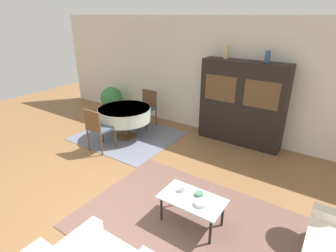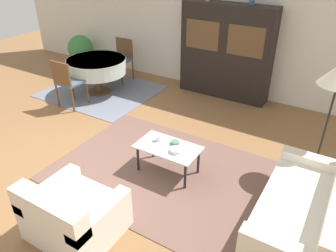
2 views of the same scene
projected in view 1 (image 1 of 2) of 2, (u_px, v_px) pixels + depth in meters
The scene contains 15 objects.
ground_plane at pixel (104, 212), 3.89m from camera, with size 14.00×14.00×0.00m, color brown.
wall_back at pixel (214, 78), 6.12m from camera, with size 10.00×0.06×2.70m.
area_rug at pixel (189, 224), 3.66m from camera, with size 3.07×2.18×0.01m.
dining_rug at pixel (128, 136), 6.33m from camera, with size 2.22×1.95×0.01m.
coffee_table at pixel (192, 201), 3.54m from camera, with size 0.87×0.50×0.42m.
display_cabinet at pixel (242, 104), 5.69m from camera, with size 1.83×0.41×1.84m.
dining_table at pixel (125, 114), 6.06m from camera, with size 1.21×1.21×0.72m.
dining_chair_near at pixel (98, 127), 5.45m from camera, with size 0.44×0.44×0.93m.
dining_chair_far at pixel (147, 106), 6.70m from camera, with size 0.44×0.44×0.93m.
cup at pixel (182, 188), 3.65m from camera, with size 0.08×0.08×0.09m.
bowl at pixel (201, 203), 3.40m from camera, with size 0.17×0.17×0.05m.
bowl_small at pixel (199, 194), 3.58m from camera, with size 0.12×0.12×0.04m.
vase_tall at pixel (226, 52), 5.52m from camera, with size 0.09×0.09×0.27m.
vase_short at pixel (268, 57), 5.08m from camera, with size 0.10×0.10×0.23m.
potted_plant at pixel (112, 99), 7.60m from camera, with size 0.63×0.63×0.80m.
Camera 1 is at (2.51, -2.01, 2.70)m, focal length 28.00 mm.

